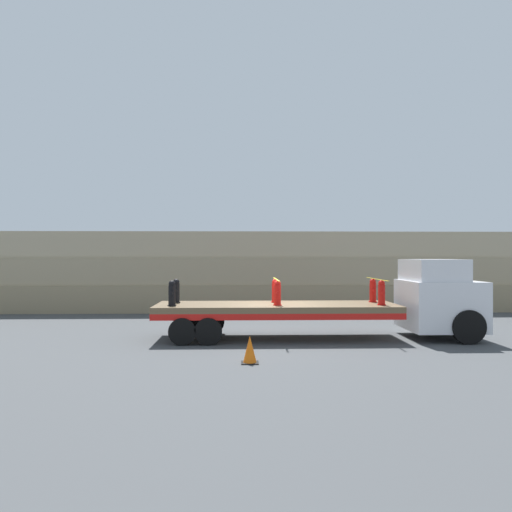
# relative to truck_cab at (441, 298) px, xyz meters

# --- Properties ---
(ground_plane) EXTENTS (120.00, 120.00, 0.00)m
(ground_plane) POSITION_rel_truck_cab_xyz_m (-5.65, 0.00, -1.36)
(ground_plane) COLOR #3F4244
(rock_cliff) EXTENTS (60.00, 3.30, 4.01)m
(rock_cliff) POSITION_rel_truck_cab_xyz_m (-5.65, 9.10, 0.64)
(rock_cliff) COLOR gray
(rock_cliff) RESTS_ON ground_plane
(truck_cab) EXTENTS (2.37, 2.74, 2.68)m
(truck_cab) POSITION_rel_truck_cab_xyz_m (0.00, 0.00, 0.00)
(truck_cab) COLOR silver
(truck_cab) RESTS_ON ground_plane
(flatbed_trailer) EXTENTS (8.07, 2.56, 1.18)m
(flatbed_trailer) POSITION_rel_truck_cab_xyz_m (-6.11, 0.00, -0.41)
(flatbed_trailer) COLOR brown
(flatbed_trailer) RESTS_ON ground_plane
(fire_hydrant_black_near_0) EXTENTS (0.29, 0.49, 0.82)m
(fire_hydrant_black_near_0) POSITION_rel_truck_cab_xyz_m (-9.08, -0.54, 0.21)
(fire_hydrant_black_near_0) COLOR black
(fire_hydrant_black_near_0) RESTS_ON flatbed_trailer
(fire_hydrant_black_far_0) EXTENTS (0.29, 0.49, 0.82)m
(fire_hydrant_black_far_0) POSITION_rel_truck_cab_xyz_m (-9.08, 0.54, 0.21)
(fire_hydrant_black_far_0) COLOR black
(fire_hydrant_black_far_0) RESTS_ON flatbed_trailer
(fire_hydrant_red_near_1) EXTENTS (0.29, 0.49, 0.82)m
(fire_hydrant_red_near_1) POSITION_rel_truck_cab_xyz_m (-5.65, -0.54, 0.21)
(fire_hydrant_red_near_1) COLOR red
(fire_hydrant_red_near_1) RESTS_ON flatbed_trailer
(fire_hydrant_red_far_1) EXTENTS (0.29, 0.49, 0.82)m
(fire_hydrant_red_far_1) POSITION_rel_truck_cab_xyz_m (-5.65, 0.54, 0.21)
(fire_hydrant_red_far_1) COLOR red
(fire_hydrant_red_far_1) RESTS_ON flatbed_trailer
(fire_hydrant_red_near_2) EXTENTS (0.29, 0.49, 0.82)m
(fire_hydrant_red_near_2) POSITION_rel_truck_cab_xyz_m (-2.21, -0.54, 0.21)
(fire_hydrant_red_near_2) COLOR red
(fire_hydrant_red_near_2) RESTS_ON flatbed_trailer
(fire_hydrant_red_far_2) EXTENTS (0.29, 0.49, 0.82)m
(fire_hydrant_red_far_2) POSITION_rel_truck_cab_xyz_m (-2.21, 0.54, 0.21)
(fire_hydrant_red_far_2) COLOR red
(fire_hydrant_red_far_2) RESTS_ON flatbed_trailer
(cargo_strap_rear) EXTENTS (0.05, 2.66, 0.01)m
(cargo_strap_rear) POSITION_rel_truck_cab_xyz_m (-5.65, 0.00, 0.64)
(cargo_strap_rear) COLOR yellow
(cargo_strap_rear) RESTS_ON fire_hydrant_red_near_1
(cargo_strap_middle) EXTENTS (0.05, 2.66, 0.01)m
(cargo_strap_middle) POSITION_rel_truck_cab_xyz_m (-2.21, 0.00, 0.64)
(cargo_strap_middle) COLOR yellow
(cargo_strap_middle) RESTS_ON fire_hydrant_red_near_2
(traffic_cone) EXTENTS (0.45, 0.45, 0.72)m
(traffic_cone) POSITION_rel_truck_cab_xyz_m (-6.61, -3.84, -1.01)
(traffic_cone) COLOR black
(traffic_cone) RESTS_ON ground_plane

